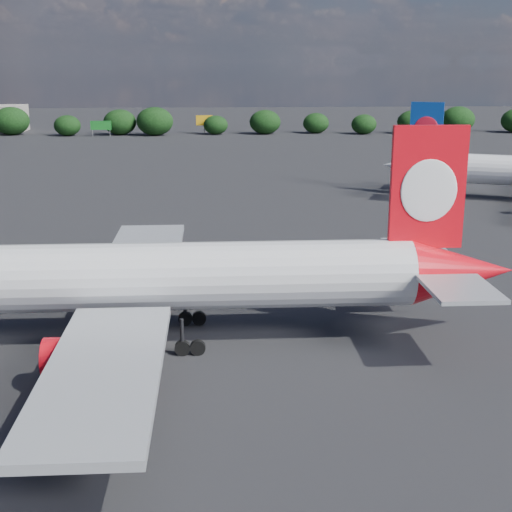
{
  "coord_description": "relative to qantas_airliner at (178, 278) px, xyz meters",
  "views": [
    {
      "loc": [
        12.74,
        -35.88,
        21.14
      ],
      "look_at": [
        16.0,
        12.0,
        8.0
      ],
      "focal_mm": 50.0,
      "sensor_mm": 36.0,
      "label": 1
    }
  ],
  "objects": [
    {
      "name": "horizon_treeline",
      "position": [
        -3.07,
        162.71,
        -1.39
      ],
      "size": [
        203.24,
        13.39,
        8.28
      ],
      "color": "black",
      "rests_on": "ground"
    },
    {
      "name": "highway_sign",
      "position": [
        -28.33,
        159.27,
        -1.92
      ],
      "size": [
        6.0,
        0.3,
        4.5
      ],
      "color": "#14661E",
      "rests_on": "ground"
    },
    {
      "name": "qantas_airliner",
      "position": [
        0.0,
        0.0,
        0.0
      ],
      "size": [
        50.59,
        47.99,
        16.57
      ],
      "color": "silver",
      "rests_on": "ground"
    },
    {
      "name": "billboard_yellow",
      "position": [
        1.67,
        165.27,
        -1.18
      ],
      "size": [
        5.0,
        0.3,
        5.5
      ],
      "color": "gold",
      "rests_on": "ground"
    },
    {
      "name": "ground",
      "position": [
        -10.33,
        43.27,
        -5.05
      ],
      "size": [
        500.0,
        500.0,
        0.0
      ],
      "primitive_type": "plane",
      "color": "black",
      "rests_on": "ground"
    }
  ]
}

